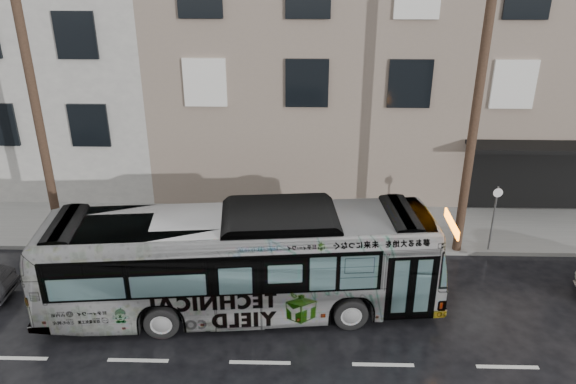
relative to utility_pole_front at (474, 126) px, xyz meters
name	(u,v)px	position (x,y,z in m)	size (l,w,h in m)	color
ground	(266,306)	(-6.50, -3.30, -4.65)	(120.00, 120.00, 0.00)	black
sidewalk	(274,227)	(-6.50, 1.60, -4.58)	(90.00, 3.60, 0.15)	gray
building_taupe	(388,47)	(-1.50, 9.40, 0.85)	(20.00, 12.00, 11.00)	gray
utility_pole_front	(474,126)	(0.00, 0.00, 0.00)	(0.30, 0.30, 9.00)	#463023
utility_pole_rear	(39,123)	(-14.00, 0.00, 0.00)	(0.30, 0.30, 9.00)	#463023
sign_post	(493,219)	(1.10, 0.00, -3.30)	(0.06, 0.06, 2.40)	slate
bus	(241,262)	(-7.17, -3.42, -3.05)	(2.68, 11.47, 3.19)	#B2B2B2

